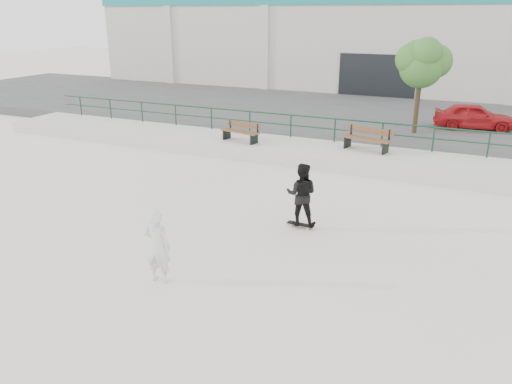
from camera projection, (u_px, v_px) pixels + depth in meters
The scene contains 12 objects.
ground at pixel (176, 252), 12.68m from camera, with size 120.00×120.00×0.00m, color beige.
ledge at pixel (302, 152), 20.73m from camera, with size 30.00×3.00×0.50m, color beige.
parking_strip at pixel (352, 116), 28.01m from camera, with size 60.00×14.00×0.50m, color #3D3D3D.
railing at pixel (313, 123), 21.50m from camera, with size 28.00×0.06×1.03m.
commercial_building at pixel (401, 28), 38.51m from camera, with size 44.20×16.33×8.00m.
bench_left at pixel (241, 132), 21.36m from camera, with size 1.86×0.88×0.83m.
bench_right at pixel (367, 139), 19.96m from camera, with size 2.05×0.97×0.91m.
tree at pixel (423, 61), 21.93m from camera, with size 2.40×2.13×4.27m.
red_car at pixel (474, 116), 23.59m from camera, with size 1.44×3.57×1.22m, color #AE1519.
skateboard at pixel (300, 225), 14.11m from camera, with size 0.79×0.25×0.09m.
standing_skater at pixel (301, 194), 13.80m from camera, with size 0.87×0.68×1.78m, color black.
seated_skater at pixel (158, 246), 11.02m from camera, with size 0.63×0.41×1.72m, color silver.
Camera 1 is at (6.58, -9.54, 5.73)m, focal length 35.00 mm.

